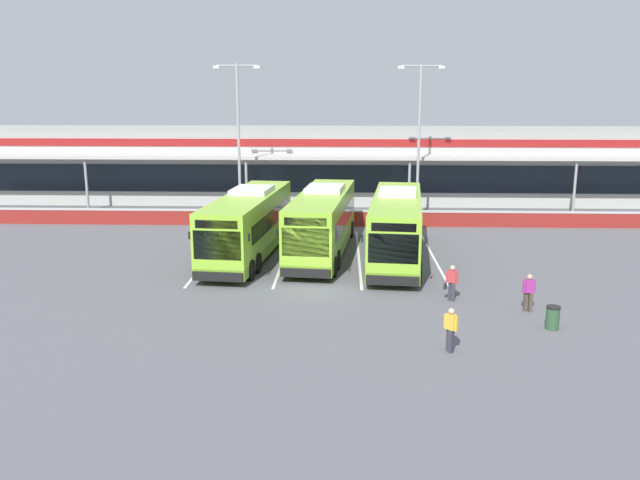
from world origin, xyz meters
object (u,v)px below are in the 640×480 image
at_px(coach_bus_left_centre, 322,223).
at_px(pedestrian_in_dark_coat, 529,292).
at_px(coach_bus_leftmost, 249,225).
at_px(litter_bin, 553,318).
at_px(lamp_post_centre, 419,132).
at_px(lamp_post_west, 238,133).
at_px(pedestrian_with_handbag, 451,282).
at_px(coach_bus_centre, 396,228).
at_px(pedestrian_child, 451,328).

distance_m(coach_bus_left_centre, pedestrian_in_dark_coat, 13.28).
xyz_separation_m(coach_bus_leftmost, coach_bus_left_centre, (4.11, 0.78, 0.00)).
xyz_separation_m(coach_bus_leftmost, litter_bin, (13.48, -11.02, -1.32)).
bearing_deg(coach_bus_leftmost, lamp_post_centre, 46.82).
bearing_deg(lamp_post_centre, lamp_post_west, -175.96).
bearing_deg(coach_bus_leftmost, pedestrian_in_dark_coat, -34.29).
xyz_separation_m(coach_bus_leftmost, lamp_post_west, (-2.11, 10.43, 4.50)).
distance_m(lamp_post_west, lamp_post_centre, 12.78).
relative_size(pedestrian_in_dark_coat, litter_bin, 1.74).
height_order(pedestrian_with_handbag, pedestrian_in_dark_coat, same).
distance_m(coach_bus_leftmost, coach_bus_centre, 8.22).
distance_m(coach_bus_leftmost, coach_bus_left_centre, 4.18).
xyz_separation_m(coach_bus_centre, pedestrian_in_dark_coat, (4.90, -8.57, -0.91)).
bearing_deg(coach_bus_left_centre, pedestrian_with_handbag, -54.42).
distance_m(coach_bus_leftmost, lamp_post_west, 11.56).
relative_size(lamp_post_west, lamp_post_centre, 1.00).
relative_size(coach_bus_left_centre, pedestrian_child, 7.62).
bearing_deg(coach_bus_left_centre, pedestrian_child, -70.58).
height_order(coach_bus_left_centre, lamp_post_west, lamp_post_west).
distance_m(pedestrian_child, lamp_post_centre, 25.39).
distance_m(lamp_post_west, litter_bin, 27.15).
xyz_separation_m(coach_bus_left_centre, pedestrian_child, (5.01, -14.20, -0.91)).
height_order(lamp_post_west, litter_bin, lamp_post_west).
distance_m(coach_bus_centre, pedestrian_child, 13.12).
distance_m(coach_bus_left_centre, lamp_post_west, 12.34).
bearing_deg(pedestrian_in_dark_coat, lamp_post_west, 128.17).
xyz_separation_m(pedestrian_child, lamp_post_centre, (1.52, 24.76, 5.42)).
relative_size(pedestrian_in_dark_coat, lamp_post_west, 0.15).
bearing_deg(pedestrian_with_handbag, lamp_post_west, 124.11).
bearing_deg(coach_bus_centre, coach_bus_leftmost, 177.43).
relative_size(pedestrian_with_handbag, lamp_post_centre, 0.15).
distance_m(pedestrian_in_dark_coat, pedestrian_child, 6.01).
bearing_deg(litter_bin, coach_bus_centre, 116.36).
height_order(pedestrian_with_handbag, lamp_post_west, lamp_post_west).
bearing_deg(pedestrian_in_dark_coat, lamp_post_centre, 96.97).
bearing_deg(coach_bus_left_centre, lamp_post_centre, 58.27).
height_order(coach_bus_left_centre, coach_bus_centre, same).
bearing_deg(pedestrian_child, lamp_post_west, 115.20).
bearing_deg(coach_bus_left_centre, pedestrian_in_dark_coat, -47.17).
bearing_deg(coach_bus_centre, litter_bin, -63.64).
relative_size(pedestrian_with_handbag, litter_bin, 1.74).
bearing_deg(pedestrian_with_handbag, coach_bus_centre, 104.63).
xyz_separation_m(pedestrian_in_dark_coat, lamp_post_west, (-15.22, 19.37, 5.42)).
bearing_deg(litter_bin, coach_bus_left_centre, 128.49).
distance_m(pedestrian_with_handbag, lamp_post_west, 22.44).
height_order(coach_bus_left_centre, pedestrian_child, coach_bus_left_centre).
bearing_deg(coach_bus_leftmost, pedestrian_child, -55.83).
height_order(coach_bus_centre, lamp_post_west, lamp_post_west).
height_order(coach_bus_centre, pedestrian_in_dark_coat, coach_bus_centre).
bearing_deg(coach_bus_centre, lamp_post_centre, 78.29).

